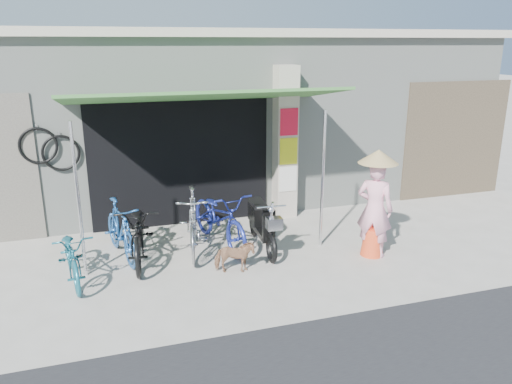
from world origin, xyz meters
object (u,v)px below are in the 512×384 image
object	(u,v)px
bike_teal	(72,255)
street_dog	(234,257)
bike_black	(139,232)
bike_silver	(193,222)
nun	(375,205)
bike_navy	(220,218)
bike_blue	(121,230)
moped	(262,224)

from	to	relation	value
bike_teal	street_dog	distance (m)	2.39
bike_teal	bike_black	bearing A→B (deg)	15.36
bike_teal	bike_silver	size ratio (longest dim) A/B	0.87
nun	bike_navy	bearing A→B (deg)	17.93
street_dog	bike_blue	bearing A→B (deg)	69.72
bike_teal	bike_navy	size ratio (longest dim) A/B	0.80
bike_silver	moped	distance (m)	1.17
moped	bike_teal	bearing A→B (deg)	-169.70
bike_navy	street_dog	distance (m)	1.16
bike_blue	moped	bearing A→B (deg)	-19.36
bike_silver	moped	bearing A→B (deg)	2.73
bike_teal	nun	xyz separation A→B (m)	(4.71, -0.49, 0.48)
nun	street_dog	bearing A→B (deg)	43.71
bike_black	moped	world-z (taller)	bike_black
bike_teal	bike_black	world-z (taller)	bike_black
bike_navy	street_dog	size ratio (longest dim) A/B	3.14
bike_teal	nun	distance (m)	4.76
bike_teal	moped	size ratio (longest dim) A/B	0.92
bike_blue	street_dog	distance (m)	1.97
street_dog	bike_navy	bearing A→B (deg)	11.67
bike_blue	bike_navy	distance (m)	1.66
bike_blue	bike_black	xyz separation A→B (m)	(0.28, -0.20, 0.02)
bike_teal	bike_blue	distance (m)	0.98
street_dog	moped	world-z (taller)	moped
bike_teal	bike_navy	bearing A→B (deg)	7.30
street_dog	nun	xyz separation A→B (m)	(2.36, -0.04, 0.62)
bike_black	bike_silver	distance (m)	0.89
bike_black	bike_navy	world-z (taller)	bike_navy
bike_black	bike_navy	distance (m)	1.40
bike_navy	moped	xyz separation A→B (m)	(0.66, -0.31, -0.08)
bike_teal	bike_blue	bearing A→B (deg)	33.08
bike_black	street_dog	size ratio (longest dim) A/B	3.06
street_dog	moped	distance (m)	1.10
bike_silver	street_dog	bearing A→B (deg)	-54.73
bike_navy	nun	xyz separation A→B (m)	(2.32, -1.17, 0.38)
bike_silver	moped	size ratio (longest dim) A/B	1.06
bike_blue	nun	xyz separation A→B (m)	(3.98, -1.14, 0.40)
bike_silver	bike_navy	world-z (taller)	bike_silver
bike_silver	street_dog	xyz separation A→B (m)	(0.45, -0.99, -0.27)
street_dog	nun	size ratio (longest dim) A/B	0.34
bike_blue	bike_navy	bearing A→B (deg)	-11.52
bike_blue	bike_silver	distance (m)	1.18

